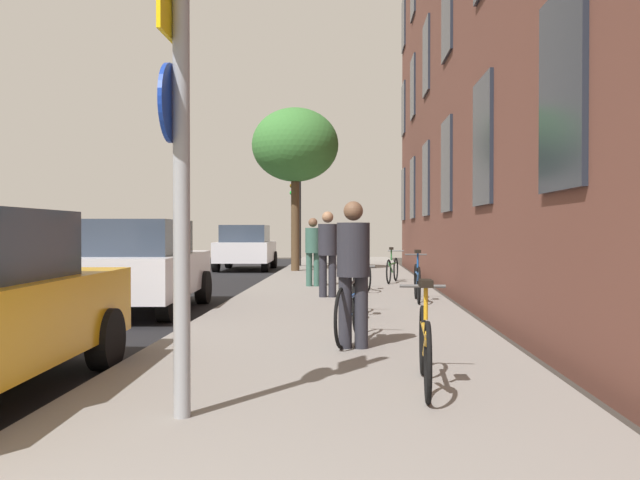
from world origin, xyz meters
The scene contains 17 objects.
ground_plane centered at (-2.40, 15.00, 0.00)m, with size 41.80×41.80×0.00m, color #332D28.
road_asphalt centered at (-4.50, 15.00, 0.01)m, with size 7.00×38.00×0.01m, color black.
sidewalk centered at (1.10, 15.00, 0.06)m, with size 4.20×38.00×0.12m, color gray.
sign_post centered at (0.10, 3.99, 2.13)m, with size 0.16×0.60×3.53m.
traffic_light centered at (-0.67, 25.12, 2.48)m, with size 0.43×0.24×3.43m.
tree_near centered at (-0.48, 21.97, 4.21)m, with size 2.83×2.83×5.32m.
bicycle_0 centered at (1.95, 4.99, 0.48)m, with size 0.42×1.72×0.93m.
bicycle_1 centered at (1.32, 7.39, 0.51)m, with size 0.50×1.66×0.99m.
bicycle_2 centered at (1.35, 9.79, 0.50)m, with size 0.42×1.72×0.97m.
bicycle_3 centered at (2.57, 12.19, 0.50)m, with size 0.42×1.68×0.97m.
bicycle_4 centered at (1.58, 14.59, 0.50)m, with size 0.50×1.65×0.97m.
bicycle_5 centered at (2.39, 16.99, 0.47)m, with size 0.54×1.65×0.90m.
pedestrian_0 centered at (1.35, 6.95, 1.07)m, with size 0.37×0.37×1.66m.
pedestrian_1 centered at (0.87, 12.97, 1.09)m, with size 0.48×0.48×1.70m.
pedestrian_2 centered at (0.43, 15.66, 1.05)m, with size 0.49×0.49×1.62m.
car_1 centered at (-2.42, 11.25, 0.84)m, with size 2.07×4.42×1.62m.
car_2 centered at (-2.45, 24.26, 0.84)m, with size 1.99×4.06×1.62m.
Camera 1 is at (1.32, -0.94, 1.45)m, focal length 39.42 mm.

